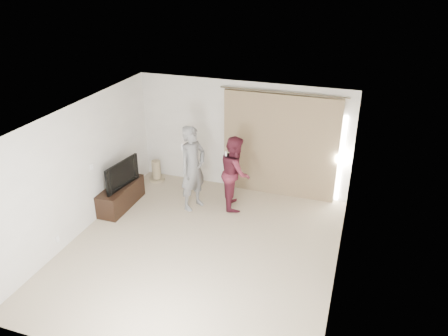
{
  "coord_description": "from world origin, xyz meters",
  "views": [
    {
      "loc": [
        2.6,
        -6.31,
        4.98
      ],
      "look_at": [
        0.08,
        1.2,
        1.2
      ],
      "focal_mm": 35.0,
      "sensor_mm": 36.0,
      "label": 1
    }
  ],
  "objects": [
    {
      "name": "person_woman",
      "position": [
        0.13,
        1.82,
        0.83
      ],
      "size": [
        0.87,
        0.97,
        1.65
      ],
      "color": "#5B1D2B",
      "rests_on": "ground"
    },
    {
      "name": "curtain",
      "position": [
        0.91,
        2.68,
        1.2
      ],
      "size": [
        2.8,
        0.11,
        2.46
      ],
      "color": "#9A825E",
      "rests_on": "ground"
    },
    {
      "name": "person_man",
      "position": [
        -0.72,
        1.48,
        0.95
      ],
      "size": [
        0.69,
        0.81,
        1.9
      ],
      "color": "slate",
      "rests_on": "ground"
    },
    {
      "name": "wall_back",
      "position": [
        0.0,
        2.75,
        1.3
      ],
      "size": [
        5.0,
        0.04,
        2.6
      ],
      "primitive_type": "cube",
      "color": "white",
      "rests_on": "ground"
    },
    {
      "name": "wall_left",
      "position": [
        -2.5,
        -0.0,
        1.3
      ],
      "size": [
        0.04,
        5.5,
        2.6
      ],
      "color": "white",
      "rests_on": "ground"
    },
    {
      "name": "ceiling",
      "position": [
        0.0,
        0.0,
        2.6
      ],
      "size": [
        5.0,
        5.5,
        0.01
      ],
      "primitive_type": "cube",
      "color": "white",
      "rests_on": "wall_back"
    },
    {
      "name": "tv_console",
      "position": [
        -2.27,
        0.99,
        0.26
      ],
      "size": [
        0.46,
        1.33,
        0.51
      ],
      "primitive_type": "cube",
      "color": "black",
      "rests_on": "ground"
    },
    {
      "name": "floor",
      "position": [
        0.0,
        0.0,
        0.0
      ],
      "size": [
        5.5,
        5.5,
        0.0
      ],
      "primitive_type": "plane",
      "color": "tan",
      "rests_on": "ground"
    },
    {
      "name": "tv",
      "position": [
        -2.27,
        0.99,
        0.81
      ],
      "size": [
        0.28,
        1.05,
        0.6
      ],
      "primitive_type": "imported",
      "rotation": [
        0.0,
        0.0,
        1.43
      ],
      "color": "black",
      "rests_on": "tv_console"
    },
    {
      "name": "scratching_post",
      "position": [
        -2.1,
        2.4,
        0.21
      ],
      "size": [
        0.39,
        0.39,
        0.52
      ],
      "color": "tan",
      "rests_on": "ground"
    }
  ]
}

